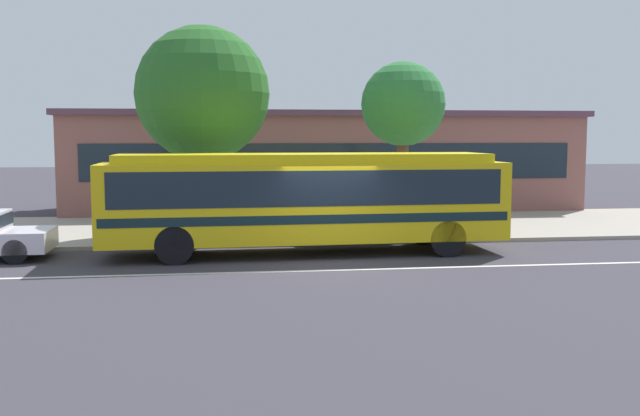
# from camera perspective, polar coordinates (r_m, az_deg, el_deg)

# --- Properties ---
(ground_plane) EXTENTS (120.00, 120.00, 0.00)m
(ground_plane) POSITION_cam_1_polar(r_m,az_deg,el_deg) (18.47, 1.04, -4.49)
(ground_plane) COLOR #39353E
(sidewalk_slab) EXTENTS (60.00, 8.00, 0.12)m
(sidewalk_slab) POSITION_cam_1_polar(r_m,az_deg,el_deg) (25.43, -1.40, -1.53)
(sidewalk_slab) COLOR #A29889
(sidewalk_slab) RESTS_ON ground_plane
(lane_stripe_center) EXTENTS (56.00, 0.16, 0.01)m
(lane_stripe_center) POSITION_cam_1_polar(r_m,az_deg,el_deg) (17.70, 1.43, -4.94)
(lane_stripe_center) COLOR silver
(lane_stripe_center) RESTS_ON ground_plane
(transit_bus) EXTENTS (11.14, 2.91, 2.79)m
(transit_bus) POSITION_cam_1_polar(r_m,az_deg,el_deg) (19.92, -1.18, 0.98)
(transit_bus) COLOR gold
(transit_bus) RESTS_ON ground_plane
(pedestrian_waiting_near_sign) EXTENTS (0.46, 0.46, 1.66)m
(pedestrian_waiting_near_sign) POSITION_cam_1_polar(r_m,az_deg,el_deg) (23.15, 1.62, 0.31)
(pedestrian_waiting_near_sign) COLOR #27302C
(pedestrian_waiting_near_sign) RESTS_ON sidewalk_slab
(bus_stop_sign) EXTENTS (0.10, 0.44, 2.41)m
(bus_stop_sign) POSITION_cam_1_polar(r_m,az_deg,el_deg) (22.68, 8.89, 1.61)
(bus_stop_sign) COLOR gray
(bus_stop_sign) RESTS_ON sidewalk_slab
(street_tree_near_stop) EXTENTS (4.27, 4.27, 6.64)m
(street_tree_near_stop) POSITION_cam_1_polar(r_m,az_deg,el_deg) (23.35, -9.32, 8.94)
(street_tree_near_stop) COLOR brown
(street_tree_near_stop) RESTS_ON sidewalk_slab
(street_tree_mid_block) EXTENTS (2.82, 2.82, 5.64)m
(street_tree_mid_block) POSITION_cam_1_polar(r_m,az_deg,el_deg) (24.47, 6.61, 8.07)
(street_tree_mid_block) COLOR brown
(street_tree_mid_block) RESTS_ON sidewalk_slab
(station_building) EXTENTS (22.01, 6.59, 4.32)m
(station_building) POSITION_cam_1_polar(r_m,az_deg,el_deg) (32.01, 0.24, 3.77)
(station_building) COLOR #87534C
(station_building) RESTS_ON ground_plane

